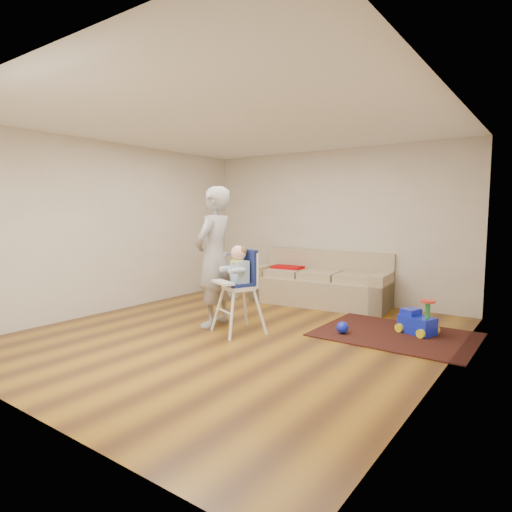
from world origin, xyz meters
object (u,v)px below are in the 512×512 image
Objects in this scene: adult at (214,257)px; ride_on_toy at (418,316)px; sofa at (321,278)px; toy_ball at (342,328)px; side_table at (292,283)px; high_chair at (239,291)px.

ride_on_toy is at bearing 106.39° from adult.
sofa is 1.92m from toy_ball.
side_table is (-0.69, 0.20, -0.18)m from sofa.
side_table reaches higher than toy_ball.
adult is (0.13, -2.36, 0.70)m from side_table.
toy_ball is (-0.79, -0.58, -0.16)m from ride_on_toy.
sofa is 15.54× the size of toy_ball.
toy_ball is (1.80, -1.73, -0.18)m from side_table.
adult is (-2.46, -1.20, 0.72)m from ride_on_toy.
adult is (-1.67, -0.63, 0.88)m from toy_ball.
sofa is 4.46× the size of side_table.
side_table is 2.50m from toy_ball.
sofa reaches higher than toy_ball.
ride_on_toy is 2.83m from adult.
high_chair is (-1.17, -0.71, 0.47)m from toy_ball.
ride_on_toy reaches higher than toy_ball.
side_table is 2.54m from high_chair.
adult reaches higher than side_table.
ride_on_toy is 0.24× the size of adult.
side_table is 0.28× the size of adult.
adult is (-0.57, -2.16, 0.52)m from sofa.
adult is at bearing -86.92° from side_table.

